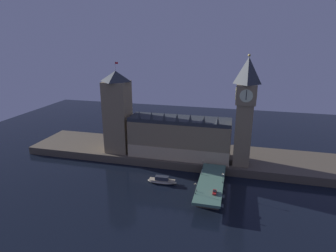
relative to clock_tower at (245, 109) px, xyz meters
name	(u,v)px	position (x,y,z in m)	size (l,w,h in m)	color
ground_plane	(167,183)	(-41.99, -26.44, -41.55)	(400.00, 400.00, 0.00)	black
embankment	(180,154)	(-41.99, 12.56, -38.88)	(220.00, 42.00, 5.33)	brown
parliament_hall	(180,137)	(-40.71, 3.80, -22.87)	(67.28, 19.87, 32.08)	#8E7A56
clock_tower	(245,109)	(0.00, 0.00, 0.00)	(12.16, 12.27, 68.41)	#8E7A56
victoria_tower	(118,112)	(-84.44, 3.01, -7.90)	(16.22, 16.22, 62.38)	#8E7A56
bridge	(211,186)	(-15.60, -31.44, -36.89)	(13.64, 46.00, 7.10)	#4C7560
car_southbound_lead	(215,192)	(-12.60, -43.30, -33.75)	(1.93, 4.42, 1.49)	red
pedestrian_near_rail	(197,190)	(-21.60, -43.83, -33.61)	(0.38, 0.38, 1.59)	black
pedestrian_far_rail	(202,173)	(-21.60, -24.23, -33.52)	(0.38, 0.38, 1.75)	black
street_lamp_near	(195,187)	(-22.00, -46.16, -30.65)	(1.34, 0.60, 6.07)	#2D3333
street_lamp_mid	(223,177)	(-9.20, -31.44, -30.78)	(1.34, 0.60, 5.86)	#2D3333
street_lamp_far	(203,163)	(-22.00, -16.72, -30.77)	(1.34, 0.60, 5.87)	#2D3333
boat_upstream	(162,181)	(-44.61, -27.21, -39.89)	(17.75, 5.66, 4.53)	#B2A893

